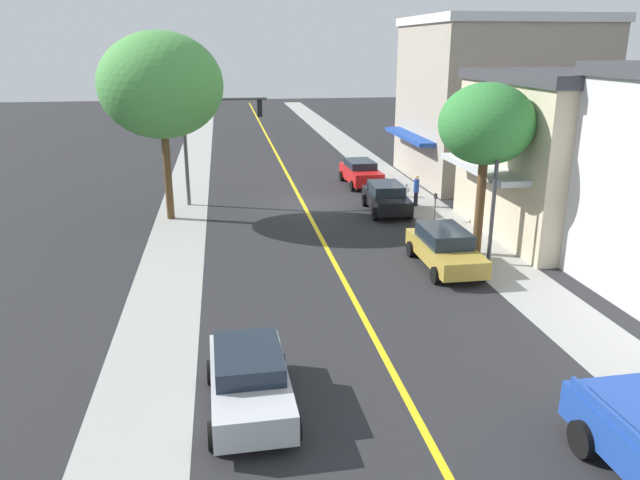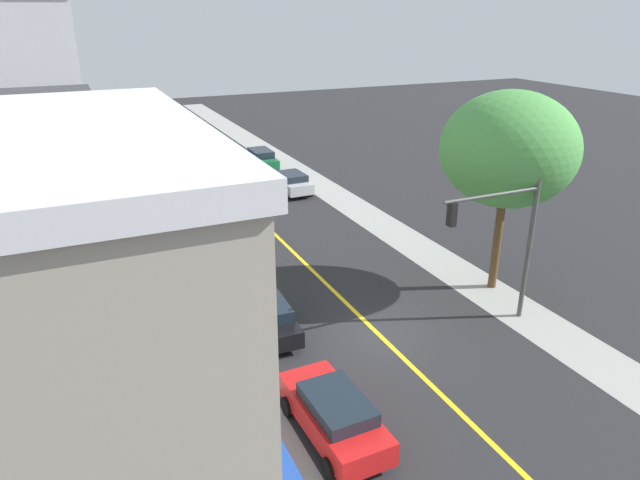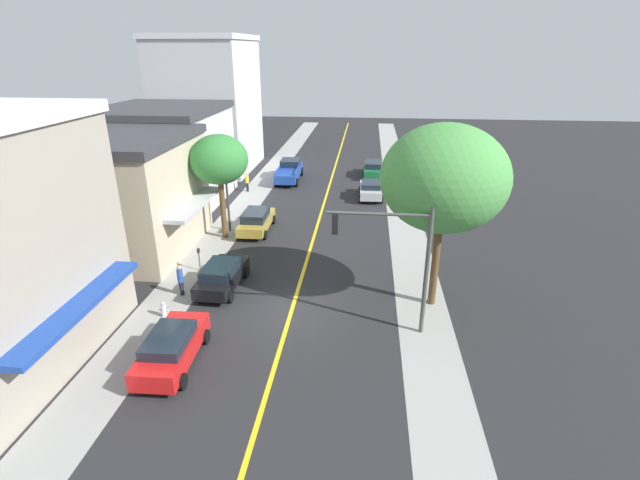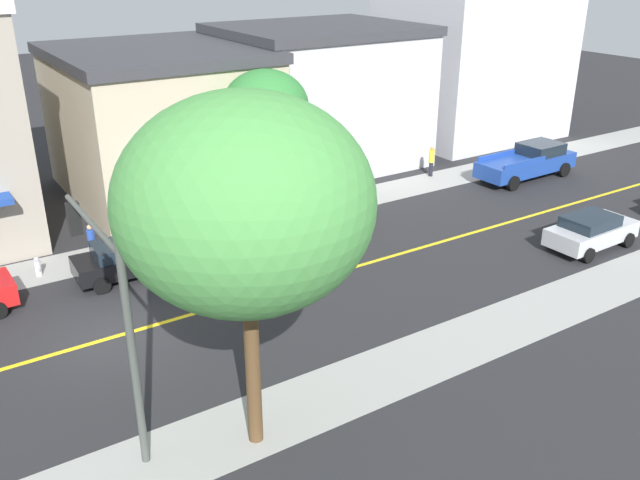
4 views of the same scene
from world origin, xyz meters
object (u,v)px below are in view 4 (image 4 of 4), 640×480
at_px(pedestrian_blue_shirt, 92,243).
at_px(fire_hydrant, 38,266).
at_px(traffic_light_mast, 110,295).
at_px(black_sedan_left_curb, 131,257).
at_px(pedestrian_yellow_shirt, 431,160).
at_px(street_tree_left_near, 266,108).
at_px(street_lamp, 290,139).
at_px(street_tree_right_corner, 245,204).
at_px(gold_sedan_left_curb, 315,213).
at_px(parking_meter, 162,227).
at_px(blue_pickup_truck, 528,162).
at_px(silver_sedan_right_curb, 591,231).

bearing_deg(pedestrian_blue_shirt, fire_hydrant, -104.20).
relative_size(fire_hydrant, traffic_light_mast, 0.13).
height_order(black_sedan_left_curb, pedestrian_yellow_shirt, pedestrian_yellow_shirt).
bearing_deg(street_tree_left_near, black_sedan_left_curb, -74.46).
bearing_deg(fire_hydrant, street_lamp, 90.11).
distance_m(street_tree_right_corner, traffic_light_mast, 4.27).
distance_m(traffic_light_mast, gold_sedan_left_curb, 15.17).
height_order(parking_meter, blue_pickup_truck, blue_pickup_truck).
distance_m(street_lamp, pedestrian_blue_shirt, 9.81).
height_order(street_tree_left_near, gold_sedan_left_curb, street_tree_left_near).
distance_m(traffic_light_mast, pedestrian_yellow_shirt, 24.80).
xyz_separation_m(parking_meter, street_lamp, (-0.04, 6.42, 2.89)).
bearing_deg(parking_meter, street_tree_left_near, 90.38).
bearing_deg(pedestrian_yellow_shirt, black_sedan_left_curb, 166.22).
bearing_deg(black_sedan_left_curb, gold_sedan_left_curb, 2.85).
relative_size(gold_sedan_left_curb, pedestrian_yellow_shirt, 2.66).
bearing_deg(pedestrian_blue_shirt, street_tree_left_near, 78.25).
height_order(traffic_light_mast, pedestrian_yellow_shirt, traffic_light_mast).
relative_size(street_tree_left_near, gold_sedan_left_curb, 1.51).
distance_m(black_sedan_left_curb, pedestrian_yellow_shirt, 18.52).
distance_m(fire_hydrant, pedestrian_blue_shirt, 2.21).
height_order(traffic_light_mast, black_sedan_left_curb, traffic_light_mast).
bearing_deg(blue_pickup_truck, gold_sedan_left_curb, 178.24).
xyz_separation_m(silver_sedan_right_curb, pedestrian_blue_shirt, (-9.91, -18.25, 0.13)).
height_order(pedestrian_blue_shirt, pedestrian_yellow_shirt, pedestrian_yellow_shirt).
bearing_deg(street_lamp, pedestrian_blue_shirt, -89.44).
bearing_deg(fire_hydrant, silver_sedan_right_curb, 63.92).
bearing_deg(pedestrian_blue_shirt, traffic_light_mast, -23.83).
distance_m(street_tree_left_near, silver_sedan_right_curb, 14.93).
xyz_separation_m(fire_hydrant, street_lamp, (-0.02, 11.52, 3.40)).
relative_size(street_lamp, pedestrian_yellow_shirt, 3.47).
height_order(street_tree_left_near, pedestrian_yellow_shirt, street_tree_left_near).
bearing_deg(fire_hydrant, parking_meter, 89.74).
distance_m(parking_meter, traffic_light_mast, 12.51).
bearing_deg(parking_meter, fire_hydrant, -90.26).
bearing_deg(street_lamp, blue_pickup_truck, 81.86).
distance_m(parking_meter, pedestrian_blue_shirt, 2.95).
bearing_deg(pedestrian_yellow_shirt, parking_meter, 160.58).
xyz_separation_m(street_tree_right_corner, pedestrian_blue_shirt, (-13.06, -0.48, -5.66)).
bearing_deg(traffic_light_mast, pedestrian_yellow_shirt, -60.40).
relative_size(parking_meter, black_sedan_left_curb, 0.31).
bearing_deg(black_sedan_left_curb, blue_pickup_truck, 2.25).
distance_m(street_lamp, black_sedan_left_curb, 9.19).
distance_m(street_tree_left_near, traffic_light_mast, 15.17).
height_order(street_tree_left_near, silver_sedan_right_curb, street_tree_left_near).
distance_m(fire_hydrant, silver_sedan_right_curb, 22.71).
xyz_separation_m(traffic_light_mast, street_lamp, (-10.99, 11.60, -0.27)).
height_order(street_tree_right_corner, traffic_light_mast, street_tree_right_corner).
xyz_separation_m(blue_pickup_truck, pedestrian_yellow_shirt, (-3.17, -4.27, 0.01)).
distance_m(blue_pickup_truck, pedestrian_yellow_shirt, 5.32).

